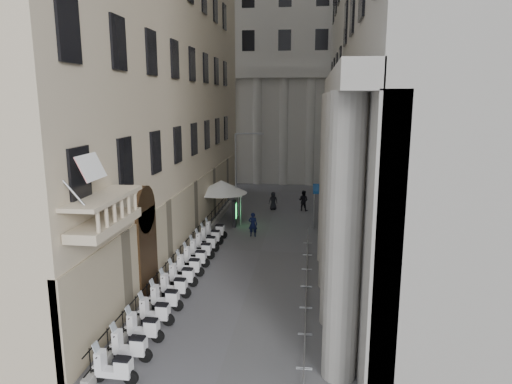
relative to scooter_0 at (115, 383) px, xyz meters
The scene contains 29 objects.
far_building 46.05m from the scooter_0, 85.41° to the left, with size 22.00×10.00×30.00m, color #AAA8A1.
iron_fence 13.43m from the scooter_0, 93.48° to the left, with size 0.30×28.00×1.40m, color black, non-canonical shape.
blue_awning 22.72m from the scooter_0, 70.37° to the left, with size 1.60×3.00×3.00m, color navy, non-canonical shape.
flag 0.65m from the scooter_0, 142.16° to the left, with size 1.00×1.40×8.20m, color #9E0C11, non-canonical shape.
scooter_0 is the anchor object (origin of this frame).
scooter_1 1.42m from the scooter_0, 90.00° to the left, with size 0.56×1.40×1.50m, color white, non-canonical shape.
scooter_2 2.83m from the scooter_0, 90.00° to the left, with size 0.56×1.40×1.50m, color white, non-canonical shape.
scooter_3 4.25m from the scooter_0, 90.00° to the left, with size 0.56×1.40×1.50m, color white, non-canonical shape.
scooter_4 5.66m from the scooter_0, 90.00° to the left, with size 0.56×1.40×1.50m, color white, non-canonical shape.
scooter_5 7.08m from the scooter_0, 90.00° to the left, with size 0.56×1.40×1.50m, color white, non-canonical shape.
scooter_6 8.50m from the scooter_0, 90.00° to the left, with size 0.56×1.40×1.50m, color white, non-canonical shape.
scooter_7 9.91m from the scooter_0, 90.00° to the left, with size 0.56×1.40×1.50m, color white, non-canonical shape.
scooter_8 11.33m from the scooter_0, 90.00° to the left, with size 0.56×1.40×1.50m, color white, non-canonical shape.
scooter_9 12.74m from the scooter_0, 90.00° to the left, with size 0.56×1.40×1.50m, color white, non-canonical shape.
scooter_10 14.16m from the scooter_0, 90.00° to the left, with size 0.56×1.40×1.50m, color white, non-canonical shape.
scooter_11 15.58m from the scooter_0, 90.00° to the left, with size 0.56×1.40×1.50m, color white, non-canonical shape.
scooter_12 16.99m from the scooter_0, 90.00° to the left, with size 0.56×1.40×1.50m, color white, non-canonical shape.
barrier_1 7.13m from the scooter_0, 23.86° to the left, with size 0.60×2.40×1.10m, color #A9ABB1, non-canonical shape.
barrier_2 8.46m from the scooter_0, 39.54° to the left, with size 0.60×2.40×1.10m, color #A9ABB1, non-canonical shape.
barrier_3 10.23m from the scooter_0, 50.40° to the left, with size 0.60×2.40×1.10m, color #A9ABB1, non-canonical shape.
barrier_4 12.26m from the scooter_0, 57.87° to the left, with size 0.60×2.40×1.10m, color #A9ABB1, non-canonical shape.
barrier_5 14.44m from the scooter_0, 63.15° to the left, with size 0.60×2.40×1.10m, color #A9ABB1, non-canonical shape.
barrier_6 16.71m from the scooter_0, 67.02° to the left, with size 0.60×2.40×1.10m, color #A9ABB1, non-canonical shape.
security_tent 21.64m from the scooter_0, 90.31° to the left, with size 4.12×4.12×3.34m.
street_lamp 22.42m from the scooter_0, 87.60° to the left, with size 2.24×0.88×7.10m.
info_kiosk 20.33m from the scooter_0, 87.71° to the left, with size 0.38×0.97×2.01m.
pedestrian_a 18.00m from the scooter_0, 81.73° to the left, with size 0.64×0.42×1.76m, color #0E1438.
pedestrian_b 26.69m from the scooter_0, 76.91° to the left, with size 0.89×0.69×1.83m, color black.
pedestrian_c 26.22m from the scooter_0, 82.61° to the left, with size 0.79×0.51×1.62m, color black.
Camera 1 is at (3.08, -8.94, 9.73)m, focal length 32.00 mm.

